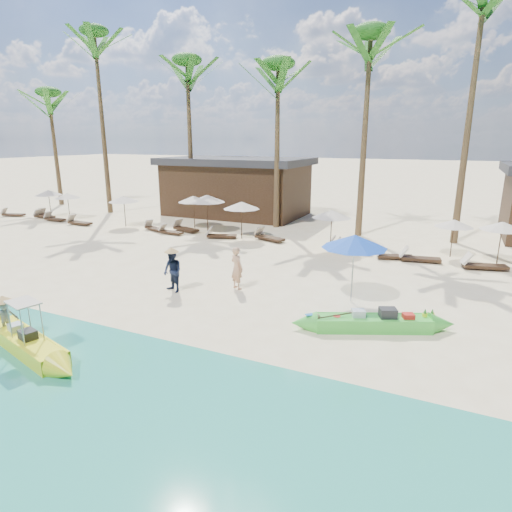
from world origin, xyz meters
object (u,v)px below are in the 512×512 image
at_px(yellow_canoe, 26,342).
at_px(blue_umbrella, 354,241).
at_px(tourist, 237,268).
at_px(green_canoe, 373,323).

distance_m(yellow_canoe, blue_umbrella, 10.64).
relative_size(tourist, blue_umbrella, 0.68).
xyz_separation_m(tourist, blue_umbrella, (4.35, 0.52, 1.38)).
bearing_deg(tourist, yellow_canoe, 91.58).
xyz_separation_m(green_canoe, yellow_canoe, (-8.41, -5.42, 0.01)).
bearing_deg(green_canoe, yellow_canoe, -171.13).
relative_size(yellow_canoe, blue_umbrella, 2.31).
height_order(green_canoe, blue_umbrella, blue_umbrella).
bearing_deg(green_canoe, blue_umbrella, 94.65).
distance_m(green_canoe, yellow_canoe, 10.00).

